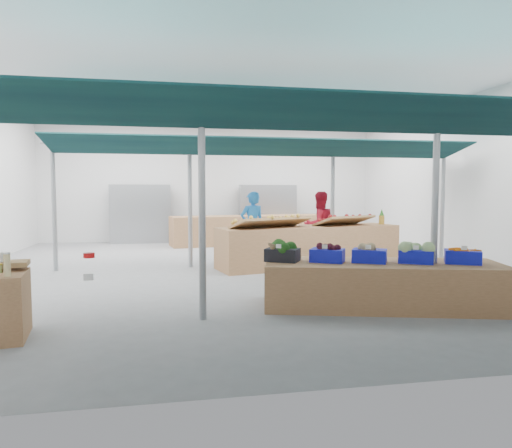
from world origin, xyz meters
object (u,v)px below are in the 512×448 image
object	(u,v)px
veg_counter	(382,285)
vendor_left	(252,226)
vendor_right	(319,225)
fruit_counter	(310,246)

from	to	relation	value
veg_counter	vendor_left	world-z (taller)	vendor_left
vendor_right	fruit_counter	bearing A→B (deg)	48.91
veg_counter	vendor_left	bearing A→B (deg)	117.60
vendor_left	vendor_right	size ratio (longest dim) A/B	1.00
fruit_counter	vendor_left	size ratio (longest dim) A/B	2.50
fruit_counter	vendor_left	distance (m)	1.68
veg_counter	fruit_counter	distance (m)	3.96
fruit_counter	veg_counter	bearing A→B (deg)	-103.24
veg_counter	vendor_left	distance (m)	5.22
veg_counter	vendor_right	world-z (taller)	vendor_right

